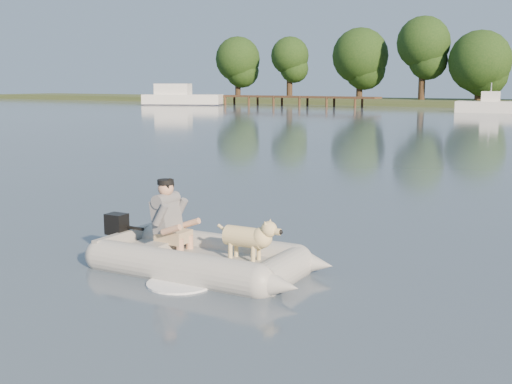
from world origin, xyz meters
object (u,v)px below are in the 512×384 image
Objects in this scene: dinghy at (204,231)px; cabin_cruiser at (183,94)px; dog at (244,240)px; dock at (295,101)px; man at (167,213)px; motorboat at (494,98)px.

dinghy is 61.23m from cabin_cruiser.
dinghy is 4.87× the size of dog.
dock is 4.43× the size of dinghy.
motorboat reaches higher than man.
dinghy is 4.21× the size of man.
dock is at bearing 114.30° from dinghy.
dock is 2.07× the size of cabin_cruiser.
motorboat is at bearing -11.44° from dock.
motorboat reaches higher than dinghy.
cabin_cruiser is 1.47× the size of motorboat.
dock is 3.04× the size of motorboat.
man is 1.16× the size of dog.
man is at bearing -89.54° from motorboat.
cabin_cruiser reaches higher than man.
dock is at bearing 162.61° from motorboat.
dock is 57.94m from man.
dock is 21.55× the size of dog.
dinghy is (26.32, -51.95, 0.01)m from dock.
dock is at bearing 113.76° from man.
dog is (1.21, 0.05, -0.23)m from man.
man is at bearing -76.10° from cabin_cruiser.
man is 48.12m from motorboat.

